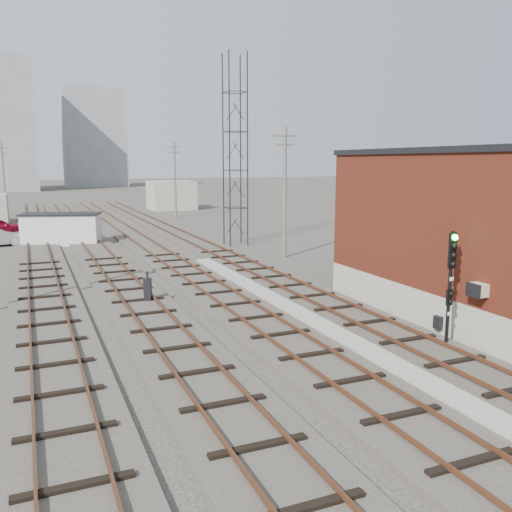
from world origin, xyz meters
TOP-DOWN VIEW (x-y plane):
  - ground at (0.00, 60.00)m, footprint 320.00×320.00m
  - track_right at (2.50, 39.00)m, footprint 3.20×90.00m
  - track_mid_right at (-1.50, 39.00)m, footprint 3.20×90.00m
  - track_mid_left at (-5.50, 39.00)m, footprint 3.20×90.00m
  - track_left at (-9.50, 39.00)m, footprint 3.20×90.00m
  - platform_curb at (0.50, 14.00)m, footprint 0.90×28.00m
  - brick_building at (7.50, 12.00)m, footprint 6.54×12.20m
  - lattice_tower at (5.50, 35.00)m, footprint 1.60×1.60m
  - utility_pole_left_c at (-12.50, 70.00)m, footprint 1.80×0.24m
  - utility_pole_right_a at (6.50, 28.00)m, footprint 1.80×0.24m
  - utility_pole_right_b at (6.50, 58.00)m, footprint 1.80×0.24m
  - apartment_right at (8.00, 150.00)m, footprint 16.00×12.00m
  - shed_right at (9.00, 70.00)m, footprint 6.00×6.00m
  - signal_mast at (3.70, 8.72)m, footprint 0.40×0.42m
  - switch_stand at (-5.03, 18.98)m, footprint 0.44×0.44m
  - site_trailer at (-7.54, 40.55)m, footprint 6.60×4.32m

SIDE VIEW (x-z plane):
  - ground at x=0.00m, z-range 0.00..0.00m
  - track_right at x=2.50m, z-range -0.09..0.30m
  - track_mid_right at x=-1.50m, z-range -0.09..0.30m
  - track_mid_left at x=-5.50m, z-range -0.09..0.30m
  - track_left at x=-9.50m, z-range -0.09..0.30m
  - platform_curb at x=0.50m, z-range 0.00..0.26m
  - switch_stand at x=-5.03m, z-range -0.04..1.44m
  - site_trailer at x=-7.54m, z-range 0.01..2.58m
  - shed_right at x=9.00m, z-range 0.00..4.00m
  - signal_mast at x=3.70m, z-range 0.40..4.66m
  - brick_building at x=7.50m, z-range 0.02..7.24m
  - utility_pole_left_c at x=-12.50m, z-range 0.30..9.30m
  - utility_pole_right_a at x=6.50m, z-range 0.30..9.30m
  - utility_pole_right_b at x=6.50m, z-range 0.30..9.30m
  - lattice_tower at x=5.50m, z-range 0.00..15.00m
  - apartment_right at x=8.00m, z-range 0.00..26.00m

